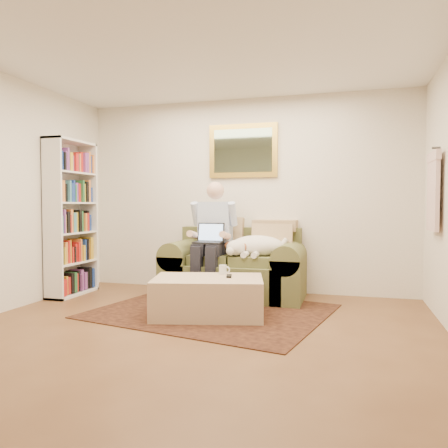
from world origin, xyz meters
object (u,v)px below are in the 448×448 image
at_px(sofa, 235,273).
at_px(coffee_mug, 223,270).
at_px(laptop, 209,238).
at_px(bookshelf, 71,218).
at_px(sleeping_dog, 257,246).
at_px(ottoman, 208,297).
at_px(seated_man, 211,240).

xyz_separation_m(sofa, coffee_mug, (0.06, -0.76, 0.16)).
height_order(laptop, bookshelf, bookshelf).
distance_m(sleeping_dog, bookshelf, 2.44).
distance_m(ottoman, coffee_mug, 0.38).
distance_m(laptop, coffee_mug, 0.69).
bearing_deg(sleeping_dog, sofa, 164.26).
xyz_separation_m(sleeping_dog, coffee_mug, (-0.25, -0.67, -0.21)).
xyz_separation_m(laptop, bookshelf, (-1.82, -0.20, 0.23)).
bearing_deg(bookshelf, laptop, 6.25).
height_order(seated_man, sleeping_dog, seated_man).
bearing_deg(seated_man, sofa, 31.45).
xyz_separation_m(sleeping_dog, ottoman, (-0.33, -0.93, -0.46)).
relative_size(sleeping_dog, ottoman, 0.64).
xyz_separation_m(laptop, coffee_mug, (0.32, -0.53, -0.31)).
distance_m(sofa, seated_man, 0.53).
xyz_separation_m(sofa, laptop, (-0.26, -0.23, 0.47)).
height_order(sofa, sleeping_dog, sofa).
xyz_separation_m(laptop, ottoman, (0.24, -0.79, -0.56)).
bearing_deg(sofa, bookshelf, -168.41).
relative_size(laptop, coffee_mug, 3.38).
relative_size(laptop, bookshelf, 0.17).
relative_size(sleeping_dog, coffee_mug, 7.17).
height_order(sofa, seated_man, seated_man).
bearing_deg(sleeping_dog, ottoman, -109.72).
relative_size(laptop, sleeping_dog, 0.47).
bearing_deg(sleeping_dog, coffee_mug, -110.45).
height_order(coffee_mug, bookshelf, bookshelf).
height_order(laptop, ottoman, laptop).
bearing_deg(ottoman, sofa, 88.76).
distance_m(sleeping_dog, coffee_mug, 0.74).
bearing_deg(coffee_mug, bookshelf, 171.20).
distance_m(seated_man, laptop, 0.08).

